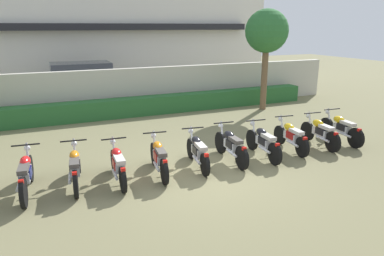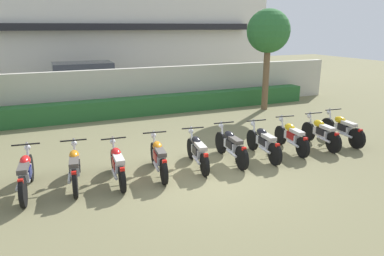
{
  "view_description": "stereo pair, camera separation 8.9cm",
  "coord_description": "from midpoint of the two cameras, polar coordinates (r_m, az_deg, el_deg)",
  "views": [
    {
      "loc": [
        -3.72,
        -7.43,
        3.55
      ],
      "look_at": [
        0.0,
        0.88,
        0.97
      ],
      "focal_mm": 33.79,
      "sensor_mm": 36.0,
      "label": 1
    },
    {
      "loc": [
        -3.63,
        -7.46,
        3.55
      ],
      "look_at": [
        0.0,
        0.88,
        0.97
      ],
      "focal_mm": 33.79,
      "sensor_mm": 36.0,
      "label": 2
    }
  ],
  "objects": [
    {
      "name": "hedge_row",
      "position": [
        14.95,
        -8.78,
        3.36
      ],
      "size": [
        16.22,
        0.7,
        0.73
      ],
      "primitive_type": "cube",
      "color": "#28602D",
      "rests_on": "ground"
    },
    {
      "name": "compound_wall",
      "position": [
        15.51,
        -9.55,
        5.88
      ],
      "size": [
        20.27,
        0.3,
        1.85
      ],
      "primitive_type": "cube",
      "color": "#BCB7A8",
      "rests_on": "ground"
    },
    {
      "name": "motorcycle_in_row_5",
      "position": [
        9.35,
        1.14,
        -3.6
      ],
      "size": [
        0.6,
        1.81,
        0.94
      ],
      "rotation": [
        0.0,
        0.0,
        1.43
      ],
      "color": "black",
      "rests_on": "ground"
    },
    {
      "name": "motorcycle_in_row_8",
      "position": [
        10.94,
        15.65,
        -1.26
      ],
      "size": [
        0.6,
        1.81,
        0.95
      ],
      "rotation": [
        0.0,
        0.0,
        1.44
      ],
      "color": "black",
      "rests_on": "ground"
    },
    {
      "name": "motorcycle_in_row_7",
      "position": [
        10.22,
        11.45,
        -2.15
      ],
      "size": [
        0.6,
        1.89,
        0.96
      ],
      "rotation": [
        0.0,
        0.0,
        1.47
      ],
      "color": "black",
      "rests_on": "ground"
    },
    {
      "name": "building",
      "position": [
        23.98,
        -15.25,
        14.77
      ],
      "size": [
        21.34,
        6.5,
        6.65
      ],
      "color": "silver",
      "rests_on": "ground"
    },
    {
      "name": "motorcycle_in_row_6",
      "position": [
        9.79,
        6.42,
        -2.69
      ],
      "size": [
        0.6,
        1.95,
        0.97
      ],
      "rotation": [
        0.0,
        0.0,
        1.5
      ],
      "color": "black",
      "rests_on": "ground"
    },
    {
      "name": "motorcycle_in_row_3",
      "position": [
        8.65,
        -11.4,
        -5.55
      ],
      "size": [
        0.6,
        1.81,
        0.95
      ],
      "rotation": [
        0.0,
        0.0,
        1.51
      ],
      "color": "black",
      "rests_on": "ground"
    },
    {
      "name": "ground",
      "position": [
        9.03,
        2.52,
        -7.32
      ],
      "size": [
        60.0,
        60.0,
        0.0
      ],
      "primitive_type": "plane",
      "color": "olive"
    },
    {
      "name": "motorcycle_in_row_10",
      "position": [
        12.27,
        22.81,
        -0.05
      ],
      "size": [
        0.6,
        1.94,
        0.97
      ],
      "rotation": [
        0.0,
        0.0,
        1.48
      ],
      "color": "black",
      "rests_on": "ground"
    },
    {
      "name": "motorcycle_in_row_4",
      "position": [
        8.92,
        -5.02,
        -4.55
      ],
      "size": [
        0.6,
        1.86,
        0.96
      ],
      "rotation": [
        0.0,
        0.0,
        1.44
      ],
      "color": "black",
      "rests_on": "ground"
    },
    {
      "name": "motorcycle_in_row_1",
      "position": [
        8.68,
        -24.49,
        -6.52
      ],
      "size": [
        0.6,
        1.98,
        0.98
      ],
      "rotation": [
        0.0,
        0.0,
        1.47
      ],
      "color": "black",
      "rests_on": "ground"
    },
    {
      "name": "motorcycle_in_row_2",
      "position": [
        8.68,
        -17.72,
        -5.87
      ],
      "size": [
        0.6,
        1.86,
        0.96
      ],
      "rotation": [
        0.0,
        0.0,
        1.45
      ],
      "color": "black",
      "rests_on": "ground"
    },
    {
      "name": "motorcycle_in_row_9",
      "position": [
        11.59,
        19.88,
        -0.64
      ],
      "size": [
        0.6,
        1.82,
        0.96
      ],
      "rotation": [
        0.0,
        0.0,
        1.47
      ],
      "color": "black",
      "rests_on": "ground"
    },
    {
      "name": "tree_far_side",
      "position": [
        15.89,
        12.12,
        14.53
      ],
      "size": [
        1.81,
        1.81,
        4.25
      ],
      "color": "brown",
      "rests_on": "ground"
    },
    {
      "name": "parked_car",
      "position": [
        18.11,
        -16.06,
        6.93
      ],
      "size": [
        4.54,
        2.16,
        1.89
      ],
      "rotation": [
        0.0,
        0.0,
        -0.02
      ],
      "color": "black",
      "rests_on": "ground"
    }
  ]
}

